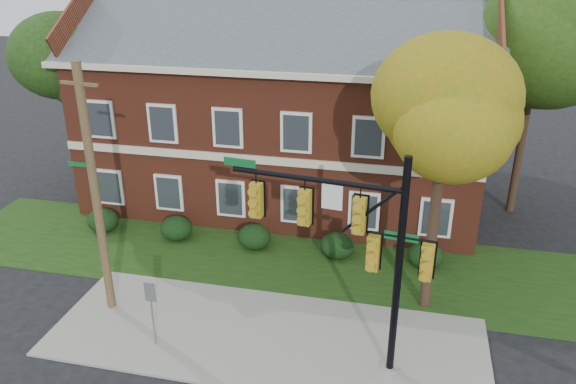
% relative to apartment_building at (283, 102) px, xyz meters
% --- Properties ---
extents(ground, '(120.00, 120.00, 0.00)m').
position_rel_apartment_building_xyz_m(ground, '(2.00, -11.95, -4.99)').
color(ground, black).
rests_on(ground, ground).
extents(sidewalk, '(14.00, 5.00, 0.08)m').
position_rel_apartment_building_xyz_m(sidewalk, '(2.00, -10.95, -4.95)').
color(sidewalk, gray).
rests_on(sidewalk, ground).
extents(grass_strip, '(30.00, 6.00, 0.04)m').
position_rel_apartment_building_xyz_m(grass_strip, '(2.00, -5.95, -4.97)').
color(grass_strip, '#193811').
rests_on(grass_strip, ground).
extents(apartment_building, '(18.80, 8.80, 9.74)m').
position_rel_apartment_building_xyz_m(apartment_building, '(0.00, 0.00, 0.00)').
color(apartment_building, maroon).
rests_on(apartment_building, ground).
extents(hedge_far_left, '(1.40, 1.26, 1.05)m').
position_rel_apartment_building_xyz_m(hedge_far_left, '(-7.00, -5.25, -4.46)').
color(hedge_far_left, black).
rests_on(hedge_far_left, ground).
extents(hedge_left, '(1.40, 1.26, 1.05)m').
position_rel_apartment_building_xyz_m(hedge_left, '(-3.50, -5.25, -4.46)').
color(hedge_left, black).
rests_on(hedge_left, ground).
extents(hedge_center, '(1.40, 1.26, 1.05)m').
position_rel_apartment_building_xyz_m(hedge_center, '(0.00, -5.25, -4.46)').
color(hedge_center, black).
rests_on(hedge_center, ground).
extents(hedge_right, '(1.40, 1.26, 1.05)m').
position_rel_apartment_building_xyz_m(hedge_right, '(3.50, -5.25, -4.46)').
color(hedge_right, black).
rests_on(hedge_right, ground).
extents(hedge_far_right, '(1.40, 1.26, 1.05)m').
position_rel_apartment_building_xyz_m(hedge_far_right, '(7.00, -5.25, -4.46)').
color(hedge_far_right, black).
rests_on(hedge_far_right, ground).
extents(tree_near_right, '(4.50, 4.25, 8.58)m').
position_rel_apartment_building_xyz_m(tree_near_right, '(7.22, -8.09, 1.68)').
color(tree_near_right, black).
rests_on(tree_near_right, ground).
extents(tree_left_rear, '(5.40, 5.10, 8.88)m').
position_rel_apartment_building_xyz_m(tree_left_rear, '(-9.73, -1.12, 1.69)').
color(tree_left_rear, black).
rests_on(tree_left_rear, ground).
extents(tree_right_rear, '(6.30, 5.95, 10.62)m').
position_rel_apartment_building_xyz_m(tree_right_rear, '(11.31, 0.86, 3.13)').
color(tree_right_rear, black).
rests_on(tree_right_rear, ground).
extents(tree_far_rear, '(6.84, 6.46, 11.52)m').
position_rel_apartment_building_xyz_m(tree_far_rear, '(1.34, 7.84, 3.86)').
color(tree_far_rear, black).
rests_on(tree_far_rear, ground).
extents(traffic_signal, '(6.07, 0.96, 6.81)m').
position_rel_apartment_building_xyz_m(traffic_signal, '(4.79, -11.49, -0.76)').
color(traffic_signal, gray).
rests_on(traffic_signal, ground).
extents(utility_pole, '(1.34, 0.32, 8.59)m').
position_rel_apartment_building_xyz_m(utility_pole, '(-3.71, -10.52, -0.63)').
color(utility_pole, brown).
rests_on(utility_pole, ground).
extents(sign_post, '(0.34, 0.06, 2.35)m').
position_rel_apartment_building_xyz_m(sign_post, '(-1.30, -12.11, -3.39)').
color(sign_post, slate).
rests_on(sign_post, ground).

